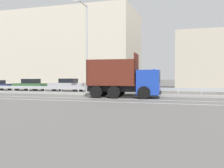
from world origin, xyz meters
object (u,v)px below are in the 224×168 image
Objects in this scene: median_road_sign at (154,82)px; parked_car_3 at (30,85)px; street_lamp_1 at (86,44)px; dump_truck at (132,83)px; parked_car_4 at (68,85)px.

parked_car_3 is (-17.25, 5.50, -0.60)m from median_road_sign.
street_lamp_1 reaches higher than median_road_sign.
median_road_sign is (1.58, 2.41, 0.08)m from dump_truck.
parked_car_3 is at bearing 151.84° from street_lamp_1.
street_lamp_1 reaches higher than dump_truck.
street_lamp_1 is 12.58m from parked_car_3.
dump_truck is 1.40× the size of parked_car_3.
street_lamp_1 reaches higher than parked_car_3.
median_road_sign is at bearing 142.40° from dump_truck.
street_lamp_1 is 1.91× the size of parked_car_4.
median_road_sign is 13.09m from parked_car_4.
dump_truck reaches higher than median_road_sign.
dump_truck is 17.56m from parked_car_3.
dump_truck is 13.01m from parked_car_4.
dump_truck is 0.71× the size of street_lamp_1.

